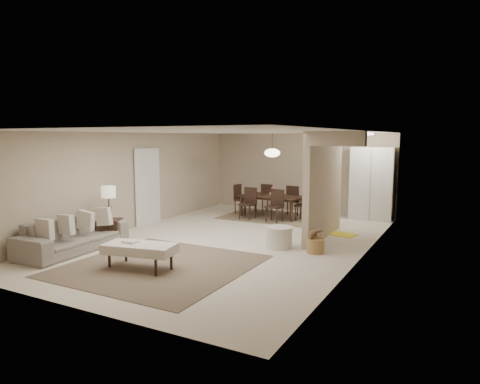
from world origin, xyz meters
The scene contains 22 objects.
floor centered at (0.00, 0.00, 0.00)m, with size 9.00×9.00×0.00m, color beige.
ceiling centered at (0.00, 0.00, 2.50)m, with size 9.00×9.00×0.00m, color white.
back_wall centered at (0.00, 4.50, 1.25)m, with size 6.00×6.00×0.00m, color tan.
left_wall centered at (-3.00, 0.00, 1.25)m, with size 9.00×9.00×0.00m, color tan.
right_wall centered at (3.00, 0.00, 1.25)m, with size 9.00×9.00×0.00m, color tan.
partition centered at (1.80, 1.25, 1.25)m, with size 0.15×2.50×2.50m, color tan.
doorway centered at (-2.97, 0.60, 1.02)m, with size 0.04×0.90×2.04m, color black.
pantry_cabinet centered at (2.35, 4.15, 1.05)m, with size 1.20×0.55×2.10m, color silver.
flush_light centered at (2.30, 3.20, 2.46)m, with size 0.44×0.44×0.05m, color white.
living_rug centered at (-0.18, -2.38, 0.01)m, with size 3.20×3.20×0.01m, color brown.
sofa centered at (-2.45, -2.38, 0.35)m, with size 0.94×2.40×0.70m, color gray.
ottoman_bench centered at (-0.38, -2.68, 0.37)m, with size 1.39×0.85×0.46m.
side_table centered at (-2.40, -1.40, 0.26)m, with size 0.47×0.47×0.51m, color black.
table_lamp centered at (-2.40, -1.40, 1.08)m, with size 0.32×0.32×0.76m.
round_pouf centered at (1.25, -0.10, 0.23)m, with size 0.59×0.59×0.46m, color beige.
wicker_basket centered at (2.08, -0.14, 0.15)m, with size 0.36×0.36×0.30m, color #8E5D38.
dining_rug centered at (-0.35, 3.11, 0.01)m, with size 2.80×2.10×0.01m, color #816C50.
dining_table centered at (-0.35, 3.11, 0.32)m, with size 1.84×1.02×0.65m, color black.
dining_chairs centered at (-0.35, 3.11, 0.46)m, with size 2.49×1.87×0.92m.
vase centered at (-0.35, 3.11, 0.72)m, with size 0.15×0.15×0.16m, color white.
yellow_mat centered at (2.05, 1.80, 0.01)m, with size 0.81×0.49×0.01m, color yellow.
pendant_light centered at (-0.35, 3.11, 1.92)m, with size 0.46×0.46×0.71m.
Camera 1 is at (4.77, -8.46, 2.37)m, focal length 32.00 mm.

